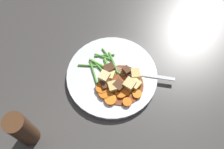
{
  "coord_description": "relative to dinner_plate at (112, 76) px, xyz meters",
  "views": [
    {
      "loc": [
        0.25,
        -0.2,
        0.65
      ],
      "look_at": [
        0.0,
        0.0,
        0.02
      ],
      "focal_mm": 38.81,
      "sensor_mm": 36.0,
      "label": 1
    }
  ],
  "objects": [
    {
      "name": "green_bean_1",
      "position": [
        -0.05,
        -0.01,
        0.01
      ],
      "size": [
        0.07,
        0.03,
        0.01
      ],
      "primitive_type": "cylinder",
      "rotation": [
        0.0,
        1.57,
        0.38
      ],
      "color": "#66AD42",
      "rests_on": "dinner_plate"
    },
    {
      "name": "potato_chunk_4",
      "position": [
        -0.0,
        -0.03,
        0.03
      ],
      "size": [
        0.04,
        0.04,
        0.03
      ],
      "primitive_type": "cube",
      "rotation": [
        0.0,
        0.0,
        3.54
      ],
      "color": "#EAD68C",
      "rests_on": "dinner_plate"
    },
    {
      "name": "carrot_slice_2",
      "position": [
        0.09,
        -0.02,
        0.01
      ],
      "size": [
        0.03,
        0.03,
        0.01
      ],
      "primitive_type": "cylinder",
      "rotation": [
        0.0,
        0.0,
        4.48
      ],
      "color": "orange",
      "rests_on": "dinner_plate"
    },
    {
      "name": "green_bean_5",
      "position": [
        -0.03,
        0.01,
        0.01
      ],
      "size": [
        0.06,
        0.03,
        0.01
      ],
      "primitive_type": "cylinder",
      "rotation": [
        0.0,
        1.57,
        -0.34
      ],
      "color": "#599E38",
      "rests_on": "dinner_plate"
    },
    {
      "name": "ground_plane",
      "position": [
        0.0,
        0.0,
        -0.01
      ],
      "size": [
        3.0,
        3.0,
        0.0
      ],
      "primitive_type": "plane",
      "color": "#423F3D"
    },
    {
      "name": "carrot_slice_4",
      "position": [
        0.07,
        -0.01,
        0.01
      ],
      "size": [
        0.04,
        0.04,
        0.01
      ],
      "primitive_type": "cylinder",
      "rotation": [
        0.0,
        0.0,
        1.69
      ],
      "color": "orange",
      "rests_on": "dinner_plate"
    },
    {
      "name": "meat_chunk_0",
      "position": [
        0.05,
        -0.01,
        0.02
      ],
      "size": [
        0.03,
        0.03,
        0.02
      ],
      "primitive_type": "cube",
      "rotation": [
        0.0,
        0.0,
        4.83
      ],
      "color": "#56331E",
      "rests_on": "dinner_plate"
    },
    {
      "name": "green_bean_3",
      "position": [
        -0.06,
        0.02,
        0.01
      ],
      "size": [
        0.04,
        0.05,
        0.01
      ],
      "primitive_type": "cylinder",
      "rotation": [
        0.0,
        1.57,
        0.97
      ],
      "color": "#4C8E33",
      "rests_on": "dinner_plate"
    },
    {
      "name": "fork",
      "position": [
        0.06,
        0.07,
        0.01
      ],
      "size": [
        0.14,
        0.13,
        0.0
      ],
      "color": "silver",
      "rests_on": "dinner_plate"
    },
    {
      "name": "stew_sauce",
      "position": [
        0.04,
        -0.0,
        0.01
      ],
      "size": [
        0.13,
        0.13,
        0.0
      ],
      "primitive_type": "cylinder",
      "color": "brown",
      "rests_on": "dinner_plate"
    },
    {
      "name": "green_bean_0",
      "position": [
        -0.06,
        0.03,
        0.01
      ],
      "size": [
        0.05,
        0.01,
        0.01
      ],
      "primitive_type": "cylinder",
      "rotation": [
        0.0,
        1.57,
        -0.11
      ],
      "color": "#4C8E33",
      "rests_on": "dinner_plate"
    },
    {
      "name": "green_bean_9",
      "position": [
        -0.04,
        -0.04,
        0.01
      ],
      "size": [
        0.07,
        0.03,
        0.01
      ],
      "primitive_type": "cylinder",
      "rotation": [
        0.0,
        1.57,
        -0.38
      ],
      "color": "#4C8E33",
      "rests_on": "dinner_plate"
    },
    {
      "name": "green_bean_4",
      "position": [
        -0.05,
        -0.02,
        0.01
      ],
      "size": [
        0.05,
        0.01,
        0.01
      ],
      "primitive_type": "cylinder",
      "rotation": [
        0.0,
        1.57,
        0.02
      ],
      "color": "#4C8E33",
      "rests_on": "dinner_plate"
    },
    {
      "name": "carrot_slice_3",
      "position": [
        0.09,
        0.01,
        0.01
      ],
      "size": [
        0.03,
        0.03,
        0.01
      ],
      "primitive_type": "cylinder",
      "rotation": [
        0.0,
        0.0,
        4.73
      ],
      "color": "orange",
      "rests_on": "dinner_plate"
    },
    {
      "name": "potato_chunk_3",
      "position": [
        0.07,
        0.03,
        0.02
      ],
      "size": [
        0.03,
        0.03,
        0.02
      ],
      "primitive_type": "cube",
      "rotation": [
        0.0,
        0.0,
        3.3
      ],
      "color": "#E5CC7A",
      "rests_on": "dinner_plate"
    },
    {
      "name": "pepper_mill",
      "position": [
        0.0,
        -0.28,
        0.06
      ],
      "size": [
        0.05,
        0.05,
        0.14
      ],
      "primitive_type": "cylinder",
      "color": "#4C2D19",
      "rests_on": "ground_plane"
    },
    {
      "name": "potato_chunk_1",
      "position": [
        0.06,
        0.01,
        0.02
      ],
      "size": [
        0.04,
        0.04,
        0.03
      ],
      "primitive_type": "cube",
      "rotation": [
        0.0,
        0.0,
        0.29
      ],
      "color": "#E5CC7A",
      "rests_on": "dinner_plate"
    },
    {
      "name": "carrot_slice_0",
      "position": [
        0.06,
        -0.05,
        0.01
      ],
      "size": [
        0.05,
        0.05,
        0.01
      ],
      "primitive_type": "cylinder",
      "rotation": [
        0.0,
        0.0,
        2.38
      ],
      "color": "orange",
      "rests_on": "dinner_plate"
    },
    {
      "name": "meat_chunk_1",
      "position": [
        0.02,
        0.04,
        0.02
      ],
      "size": [
        0.02,
        0.02,
        0.02
      ],
      "primitive_type": "cube",
      "rotation": [
        0.0,
        0.0,
        6.26
      ],
      "color": "#56331E",
      "rests_on": "dinner_plate"
    },
    {
      "name": "potato_chunk_0",
      "position": [
        0.04,
        -0.03,
        0.02
      ],
      "size": [
        0.04,
        0.03,
        0.02
      ],
      "primitive_type": "cube",
      "rotation": [
        0.0,
        0.0,
        2.74
      ],
      "color": "#DBBC6B",
      "rests_on": "dinner_plate"
    },
    {
      "name": "green_bean_8",
      "position": [
        -0.06,
        0.02,
        0.01
      ],
      "size": [
        0.05,
        0.03,
        0.01
      ],
      "primitive_type": "cylinder",
      "rotation": [
        0.0,
        1.57,
        0.52
      ],
      "color": "#4C8E33",
      "rests_on": "dinner_plate"
    },
    {
      "name": "green_bean_2",
      "position": [
        -0.03,
        0.03,
        0.01
      ],
      "size": [
        0.07,
        0.03,
        0.01
      ],
      "primitive_type": "cylinder",
      "rotation": [
        0.0,
        1.57,
        -0.33
      ],
      "color": "#4C8E33",
      "rests_on": "dinner_plate"
    },
    {
      "name": "green_bean_7",
      "position": [
        -0.06,
        -0.03,
        0.01
      ],
      "size": [
        0.06,
        0.06,
        0.01
      ],
      "primitive_type": "cylinder",
      "rotation": [
        0.0,
        1.57,
        0.82
      ],
      "color": "#599E38",
      "rests_on": "dinner_plate"
    },
    {
      "name": "carrot_slice_1",
      "position": [
        0.02,
        -0.05,
        0.01
      ],
      "size": [
        0.05,
        0.05,
        0.01
      ],
      "primitive_type": "cylinder",
      "rotation": [
        0.0,
        0.0,
        2.58
      ],
      "color": "orange",
      "rests_on": "dinner_plate"
    },
    {
      "name": "meat_chunk_3",
      "position": [
        -0.01,
        0.0,
        0.02
      ],
      "size": [
        0.03,
        0.03,
        0.03
      ],
      "primitive_type": "cube",
      "rotation": [
        0.0,
        0.0,
        6.13
      ],
      "color": "#4C2B19",
      "rests_on": "dinner_plate"
    },
    {
      "name": "carrot_slice_6",
      "position": [
        0.06,
        -0.02,
        0.01
      ],
      "size": [
        0.04,
        0.04,
        0.01
      ],
      "primitive_type": "cylinder",
      "rotation": [
        0.0,
        0.0,
        6.13
      ],
      "color": "orange",
      "rests_on": "dinner_plate"
    },
    {
      "name": "carrot_slice_5",
      "position": [
        0.03,
        -0.06,
        0.01
      ],
      "size": [
        0.04,
        0.04,
        0.01
      ],
      "primitive_type": "cylinder",
      "rotation": [
        0.0,
        0.0,
        1.43
      ],
      "color": "orange",
      "rests_on": "dinner_plate"
    },
    {
      "name": "meat_chunk_2",
      "position": [
        0.02,
        -0.04,
        0.02
      ],
      "size": [
        0.03,
        0.03,
        0.02
      ],
      "primitive_type": "cube",
      "rotation": [
        0.0,
        0.0,
        1.28
      ],
      "color": "#4C2B19",
      "rests_on": "dinner_plate"
    },
    {
      "name": "green_bean_6",
      "position": [
        -0.01,
        0.01,
        0.01
      ],
      "size": [
        0.06,
        0.01,
        0.01
      ],
      "primitive_type": "cylinder",
      "rotation": [
        0.0,
        1.57,
        0.12
      ],
      "color": "#4C8E33",
      "rests_on": "dinner_plate"
    },
    {
      "name": "potato_chunk_2",
      "position": [
        0.05,
        0.05,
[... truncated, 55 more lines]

